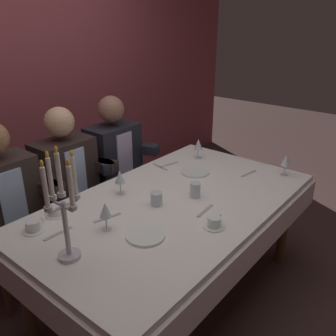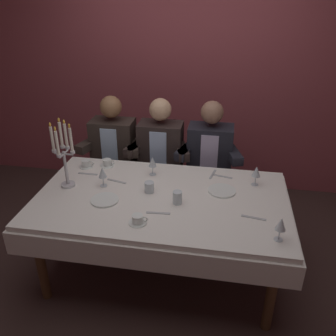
{
  "view_description": "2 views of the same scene",
  "coord_description": "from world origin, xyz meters",
  "px_view_note": "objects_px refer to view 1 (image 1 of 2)",
  "views": [
    {
      "loc": [
        -1.56,
        -1.23,
        1.81
      ],
      "look_at": [
        0.03,
        0.06,
        0.94
      ],
      "focal_mm": 38.2,
      "sensor_mm": 36.0,
      "label": 1
    },
    {
      "loc": [
        0.44,
        -2.26,
        2.17
      ],
      "look_at": [
        0.04,
        0.07,
        0.95
      ],
      "focal_mm": 38.13,
      "sensor_mm": 36.0,
      "label": 2
    }
  ],
  "objects_px": {
    "dinner_plate_1": "(145,235)",
    "wine_glass_1": "(105,211)",
    "dinner_plate_0": "(195,172)",
    "seated_diner_2": "(113,156)",
    "seated_diner_0": "(3,198)",
    "dining_table": "(173,217)",
    "candelabra": "(64,208)",
    "water_tumbler_1": "(156,199)",
    "seated_diner_1": "(65,174)",
    "coffee_cup_0": "(214,222)",
    "wine_glass_0": "(120,178)",
    "coffee_cup_2": "(56,211)",
    "wine_glass_2": "(198,145)",
    "coffee_cup_1": "(33,226)",
    "water_tumbler_0": "(195,190)",
    "wine_glass_3": "(286,160)"
  },
  "relations": [
    {
      "from": "wine_glass_3",
      "to": "coffee_cup_0",
      "type": "bearing_deg",
      "value": 178.65
    },
    {
      "from": "dining_table",
      "to": "seated_diner_0",
      "type": "relative_size",
      "value": 1.56
    },
    {
      "from": "wine_glass_1",
      "to": "wine_glass_2",
      "type": "height_order",
      "value": "same"
    },
    {
      "from": "dinner_plate_1",
      "to": "dining_table",
      "type": "bearing_deg",
      "value": 18.08
    },
    {
      "from": "candelabra",
      "to": "water_tumbler_1",
      "type": "bearing_deg",
      "value": 1.5
    },
    {
      "from": "dining_table",
      "to": "water_tumbler_0",
      "type": "xyz_separation_m",
      "value": [
        0.13,
        -0.07,
        0.17
      ]
    },
    {
      "from": "wine_glass_0",
      "to": "candelabra",
      "type": "bearing_deg",
      "value": -154.42
    },
    {
      "from": "dining_table",
      "to": "dinner_plate_0",
      "type": "height_order",
      "value": "dinner_plate_0"
    },
    {
      "from": "water_tumbler_1",
      "to": "coffee_cup_2",
      "type": "xyz_separation_m",
      "value": [
        -0.46,
        0.38,
        -0.02
      ]
    },
    {
      "from": "candelabra",
      "to": "wine_glass_0",
      "type": "bearing_deg",
      "value": 25.58
    },
    {
      "from": "water_tumbler_1",
      "to": "seated_diner_1",
      "type": "xyz_separation_m",
      "value": [
        -0.07,
        0.84,
        -0.05
      ]
    },
    {
      "from": "coffee_cup_1",
      "to": "dinner_plate_1",
      "type": "bearing_deg",
      "value": -56.2
    },
    {
      "from": "wine_glass_1",
      "to": "coffee_cup_2",
      "type": "height_order",
      "value": "wine_glass_1"
    },
    {
      "from": "dinner_plate_0",
      "to": "wine_glass_1",
      "type": "bearing_deg",
      "value": -175.67
    },
    {
      "from": "candelabra",
      "to": "dinner_plate_1",
      "type": "relative_size",
      "value": 2.74
    },
    {
      "from": "dinner_plate_0",
      "to": "seated_diner_2",
      "type": "distance_m",
      "value": 0.75
    },
    {
      "from": "coffee_cup_0",
      "to": "wine_glass_0",
      "type": "bearing_deg",
      "value": 93.73
    },
    {
      "from": "wine_glass_3",
      "to": "coffee_cup_1",
      "type": "bearing_deg",
      "value": 154.19
    },
    {
      "from": "seated_diner_1",
      "to": "wine_glass_0",
      "type": "bearing_deg",
      "value": -86.32
    },
    {
      "from": "seated_diner_0",
      "to": "dinner_plate_0",
      "type": "bearing_deg",
      "value": -33.65
    },
    {
      "from": "wine_glass_1",
      "to": "water_tumbler_1",
      "type": "xyz_separation_m",
      "value": [
        0.38,
        -0.03,
        -0.07
      ]
    },
    {
      "from": "seated_diner_1",
      "to": "water_tumbler_1",
      "type": "bearing_deg",
      "value": -85.29
    },
    {
      "from": "seated_diner_0",
      "to": "seated_diner_1",
      "type": "xyz_separation_m",
      "value": [
        0.48,
        0.0,
        0.0
      ]
    },
    {
      "from": "dinner_plate_1",
      "to": "water_tumbler_0",
      "type": "height_order",
      "value": "water_tumbler_0"
    },
    {
      "from": "water_tumbler_1",
      "to": "seated_diner_0",
      "type": "bearing_deg",
      "value": 123.35
    },
    {
      "from": "dinner_plate_1",
      "to": "wine_glass_2",
      "type": "distance_m",
      "value": 1.2
    },
    {
      "from": "coffee_cup_2",
      "to": "seated_diner_2",
      "type": "bearing_deg",
      "value": 27.68
    },
    {
      "from": "water_tumbler_1",
      "to": "coffee_cup_0",
      "type": "xyz_separation_m",
      "value": [
        0.01,
        -0.41,
        -0.02
      ]
    },
    {
      "from": "seated_diner_2",
      "to": "candelabra",
      "type": "bearing_deg",
      "value": -141.48
    },
    {
      "from": "candelabra",
      "to": "seated_diner_1",
      "type": "distance_m",
      "value": 1.07
    },
    {
      "from": "coffee_cup_0",
      "to": "candelabra",
      "type": "bearing_deg",
      "value": 149.66
    },
    {
      "from": "wine_glass_3",
      "to": "coffee_cup_1",
      "type": "height_order",
      "value": "wine_glass_3"
    },
    {
      "from": "water_tumbler_1",
      "to": "coffee_cup_0",
      "type": "height_order",
      "value": "water_tumbler_1"
    },
    {
      "from": "dinner_plate_1",
      "to": "wine_glass_0",
      "type": "height_order",
      "value": "wine_glass_0"
    },
    {
      "from": "dinner_plate_1",
      "to": "coffee_cup_0",
      "type": "xyz_separation_m",
      "value": [
        0.31,
        -0.23,
        0.02
      ]
    },
    {
      "from": "coffee_cup_0",
      "to": "seated_diner_2",
      "type": "xyz_separation_m",
      "value": [
        0.4,
        1.25,
        -0.03
      ]
    },
    {
      "from": "dinner_plate_0",
      "to": "coffee_cup_2",
      "type": "xyz_separation_m",
      "value": [
        -1.02,
        0.28,
        0.02
      ]
    },
    {
      "from": "coffee_cup_0",
      "to": "coffee_cup_1",
      "type": "xyz_separation_m",
      "value": [
        -0.65,
        0.74,
        0.0
      ]
    },
    {
      "from": "seated_diner_1",
      "to": "wine_glass_2",
      "type": "bearing_deg",
      "value": -33.54
    },
    {
      "from": "candelabra",
      "to": "dinner_plate_0",
      "type": "relative_size",
      "value": 2.65
    },
    {
      "from": "wine_glass_0",
      "to": "coffee_cup_2",
      "type": "relative_size",
      "value": 1.24
    },
    {
      "from": "coffee_cup_2",
      "to": "seated_diner_2",
      "type": "height_order",
      "value": "seated_diner_2"
    },
    {
      "from": "candelabra",
      "to": "water_tumbler_1",
      "type": "height_order",
      "value": "candelabra"
    },
    {
      "from": "dinner_plate_1",
      "to": "wine_glass_1",
      "type": "xyz_separation_m",
      "value": [
        -0.08,
        0.21,
        0.11
      ]
    },
    {
      "from": "dining_table",
      "to": "wine_glass_0",
      "type": "xyz_separation_m",
      "value": [
        -0.14,
        0.33,
        0.23
      ]
    },
    {
      "from": "seated_diner_2",
      "to": "wine_glass_2",
      "type": "bearing_deg",
      "value": -55.68
    },
    {
      "from": "coffee_cup_1",
      "to": "seated_diner_2",
      "type": "bearing_deg",
      "value": 25.87
    },
    {
      "from": "wine_glass_2",
      "to": "wine_glass_3",
      "type": "bearing_deg",
      "value": -80.33
    },
    {
      "from": "dinner_plate_0",
      "to": "seated_diner_0",
      "type": "distance_m",
      "value": 1.33
    },
    {
      "from": "seated_diner_1",
      "to": "coffee_cup_1",
      "type": "bearing_deg",
      "value": -138.2
    }
  ]
}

